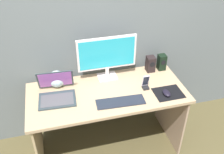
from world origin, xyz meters
name	(u,v)px	position (x,y,z in m)	size (l,w,h in m)	color
ground_plane	(108,145)	(0.00, 0.00, 0.00)	(8.00, 8.00, 0.00)	#4E452A
wall_back	(96,18)	(0.00, 0.39, 1.25)	(6.00, 0.04, 2.50)	slate
desk	(107,104)	(0.00, 0.00, 0.57)	(1.40, 0.63, 0.71)	tan
monitor	(107,56)	(0.06, 0.22, 0.95)	(0.55, 0.14, 0.42)	silver
speaker_right	(162,62)	(0.61, 0.22, 0.79)	(0.07, 0.08, 0.16)	black
speaker_near_monitor	(150,64)	(0.49, 0.22, 0.79)	(0.08, 0.09, 0.16)	black
laptop	(57,93)	(-0.43, 0.04, 0.76)	(0.33, 0.32, 0.22)	#2C393E
fishbowl	(57,79)	(-0.42, 0.21, 0.79)	(0.16, 0.16, 0.16)	silver
keyboard_external	(121,102)	(0.08, -0.17, 0.72)	(0.41, 0.13, 0.01)	#1F232F
mousepad	(168,93)	(0.52, -0.15, 0.71)	(0.25, 0.20, 0.00)	black
mouse	(166,93)	(0.49, -0.17, 0.73)	(0.06, 0.10, 0.04)	black
phone_in_dock	(146,84)	(0.35, -0.03, 0.76)	(0.06, 0.06, 0.14)	black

